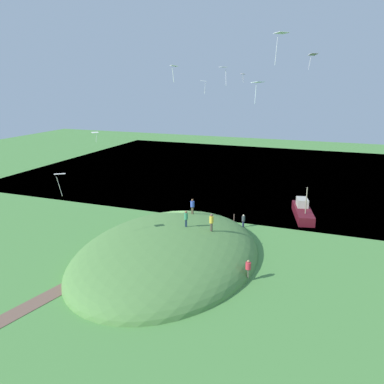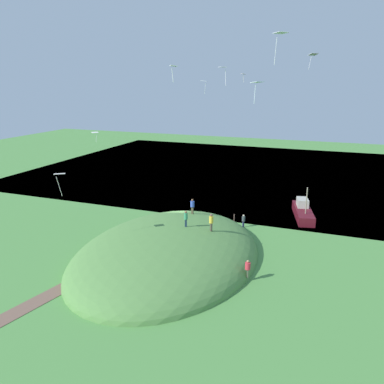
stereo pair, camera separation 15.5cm
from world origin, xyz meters
name	(u,v)px [view 1 (the left image)]	position (x,y,z in m)	size (l,w,h in m)	color
ground_plane	(178,226)	(0.00, 0.00, 0.00)	(160.00, 160.00, 0.00)	#4F8C41
lake_water	(243,171)	(-33.74, 0.00, -0.20)	(59.57, 80.00, 0.40)	#3F6697
grass_hill	(168,256)	(8.20, 2.31, 0.00)	(24.50, 17.69, 5.71)	#538541
dirt_path	(12,315)	(21.87, -4.48, 0.02)	(16.27, 1.57, 0.04)	brown
boat_on_lake	(303,211)	(-9.02, 13.84, 0.77)	(7.75, 3.62, 4.56)	#51101B
person_on_hilltop	(186,217)	(6.54, 3.63, 3.87)	(0.52, 0.52, 1.71)	#20354B
person_walking_path	(192,205)	(1.38, 2.38, 3.48)	(0.54, 0.54, 1.78)	#3F3A27
person_near_shore	(243,219)	(-2.58, 7.48, 1.02)	(0.52, 0.52, 1.62)	navy
person_watching_kites	(248,267)	(10.24, 10.97, 1.36)	(0.56, 0.56, 1.68)	#4F543F
person_with_child	(211,220)	(6.09, 6.20, 3.68)	(0.58, 0.58, 1.84)	#3F392E
kite_0	(313,55)	(-7.74, 13.64, 19.97)	(1.22, 1.21, 1.78)	white
kite_1	(95,133)	(7.05, -6.21, 11.94)	(0.81, 0.79, 1.08)	silver
kite_2	(204,81)	(-4.80, 1.49, 17.08)	(1.26, 1.02, 1.58)	white
kite_3	(174,67)	(12.73, 5.17, 18.11)	(0.86, 0.82, 1.25)	white
kite_4	(258,83)	(13.11, 11.68, 16.92)	(1.03, 0.92, 1.54)	white
kite_5	(281,34)	(11.29, 12.82, 20.26)	(1.34, 1.26, 2.20)	white
kite_6	(223,68)	(7.85, 7.62, 18.12)	(0.93, 0.87, 1.55)	white
kite_7	(60,175)	(13.79, -5.56, 9.03)	(1.13, 1.19, 2.16)	white
kite_8	(243,75)	(-8.29, 5.46, 17.90)	(0.79, 0.76, 1.06)	white
mooring_post	(234,218)	(-4.36, 5.87, 0.44)	(0.14, 0.14, 0.89)	brown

